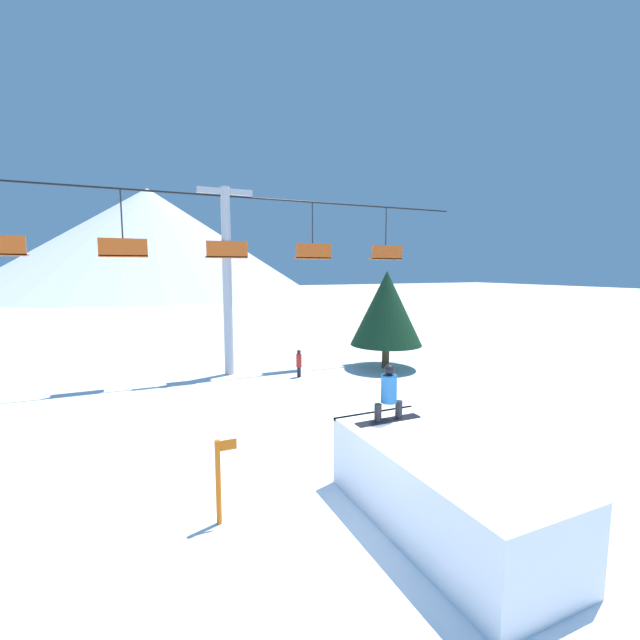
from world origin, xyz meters
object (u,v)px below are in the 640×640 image
at_px(snowboarder, 389,394).
at_px(pine_tree_near, 386,308).
at_px(trail_marker, 219,479).
at_px(snow_ramp, 441,490).
at_px(distant_skier, 299,362).

xyz_separation_m(snowboarder, pine_tree_near, (6.22, 9.65, 0.80)).
distance_m(snowboarder, trail_marker, 3.84).
bearing_deg(snow_ramp, trail_marker, 153.45).
distance_m(pine_tree_near, distant_skier, 4.99).
bearing_deg(pine_tree_near, snowboarder, -122.82).
bearing_deg(trail_marker, distant_skier, 60.70).
bearing_deg(snow_ramp, distant_skier, 81.41).
xyz_separation_m(trail_marker, distant_skier, (5.39, 9.61, -0.21)).
bearing_deg(snowboarder, distant_skier, 79.76).
height_order(snowboarder, pine_tree_near, pine_tree_near).
bearing_deg(pine_tree_near, trail_marker, -136.01).
bearing_deg(distant_skier, snow_ramp, -98.59).
bearing_deg(pine_tree_near, distant_skier, 178.70).
bearing_deg(snowboarder, snow_ramp, -88.84).
xyz_separation_m(snow_ramp, trail_marker, (-3.67, 1.83, 0.12)).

